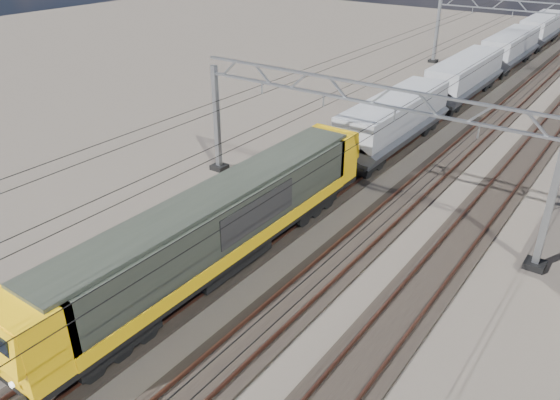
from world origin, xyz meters
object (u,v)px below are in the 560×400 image
Objects in this scene: hopper_wagon_third at (510,47)px; hopper_wagon_fourth at (542,28)px; hopper_wagon_lead at (394,119)px; catenary_gantry_far at (530,36)px; hopper_wagon_mid at (465,75)px; catenary_gantry_mid at (355,143)px; locomotive at (220,224)px.

hopper_wagon_third is 14.20m from hopper_wagon_fourth.
hopper_wagon_lead is 42.60m from hopper_wagon_fourth.
catenary_gantry_far is 1.53× the size of hopper_wagon_third.
hopper_wagon_third is (0.00, 14.20, 0.00)m from hopper_wagon_mid.
hopper_wagon_fourth is at bearing 97.15° from catenary_gantry_far.
catenary_gantry_mid is 37.84m from hopper_wagon_third.
hopper_wagon_mid is 1.00× the size of hopper_wagon_fourth.
catenary_gantry_mid reaches higher than locomotive.
catenary_gantry_far reaches higher than hopper_wagon_lead.
locomotive is 1.62× the size of hopper_wagon_fourth.
hopper_wagon_fourth is at bearing 90.00° from hopper_wagon_lead.
hopper_wagon_lead is at bearing 90.00° from locomotive.
hopper_wagon_lead is 1.00× the size of hopper_wagon_fourth.
hopper_wagon_lead and hopper_wagon_mid have the same top height.
hopper_wagon_mid is at bearing 94.85° from catenary_gantry_mid.
catenary_gantry_mid is 1.53× the size of hopper_wagon_fourth.
catenary_gantry_far reaches higher than hopper_wagon_fourth.
hopper_wagon_lead is at bearing -94.29° from catenary_gantry_far.
catenary_gantry_far is 44.41m from locomotive.
catenary_gantry_mid is at bearing 76.52° from locomotive.
hopper_wagon_fourth is at bearing 90.00° from hopper_wagon_mid.
locomotive is 46.10m from hopper_wagon_third.
hopper_wagon_mid is 1.00× the size of hopper_wagon_third.
catenary_gantry_far is at bearing 87.42° from locomotive.
hopper_wagon_fourth is (-2.00, 15.95, -1.67)m from catenary_gantry_far.
locomotive is (-2.00, -8.34, -1.58)m from catenary_gantry_mid.
hopper_wagon_fourth is (0.00, 14.20, 0.00)m from hopper_wagon_third.
catenary_gantry_far is at bearing 90.00° from catenary_gantry_mid.
locomotive is 1.62× the size of hopper_wagon_lead.
hopper_wagon_lead is (-2.00, -26.65, -1.67)m from catenary_gantry_far.
locomotive is 60.30m from hopper_wagon_fourth.
catenary_gantry_mid is 8.72m from locomotive.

